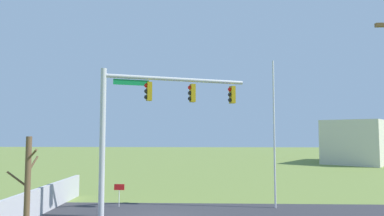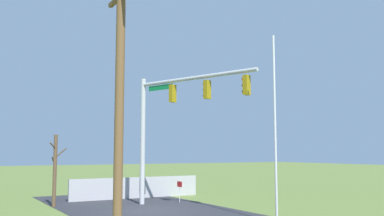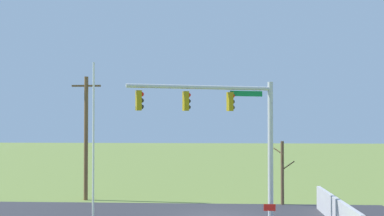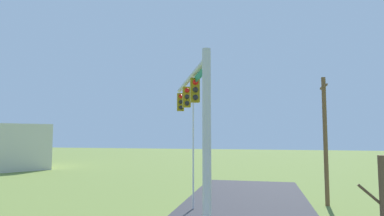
% 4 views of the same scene
% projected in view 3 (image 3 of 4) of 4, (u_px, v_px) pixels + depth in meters
% --- Properties ---
extents(road_surface, '(28.00, 8.00, 0.01)m').
position_uv_depth(road_surface, '(143.00, 216.00, 25.96)').
color(road_surface, '#2D2D33').
rests_on(road_surface, ground_plane).
extents(retaining_fence, '(0.20, 8.71, 1.33)m').
position_uv_depth(retaining_fence, '(337.00, 212.00, 23.77)').
color(retaining_fence, '#A8A8AD').
rests_on(retaining_fence, ground_plane).
extents(signal_mast, '(7.26, 2.97, 7.18)m').
position_uv_depth(signal_mast, '(231.00, 121.00, 24.34)').
color(signal_mast, '#B2B5BA').
rests_on(signal_mast, ground_plane).
extents(flagpole, '(0.10, 0.10, 7.99)m').
position_uv_depth(flagpole, '(93.00, 145.00, 23.19)').
color(flagpole, silver).
rests_on(flagpole, ground_plane).
extents(utility_pole, '(1.90, 0.26, 8.02)m').
position_uv_depth(utility_pole, '(86.00, 136.00, 31.25)').
color(utility_pole, brown).
rests_on(utility_pole, ground_plane).
extents(bare_tree, '(1.27, 1.02, 3.89)m').
position_uv_depth(bare_tree, '(282.00, 172.00, 29.49)').
color(bare_tree, brown).
rests_on(bare_tree, ground_plane).
extents(open_sign, '(0.56, 0.04, 1.22)m').
position_uv_depth(open_sign, '(270.00, 211.00, 22.70)').
color(open_sign, silver).
rests_on(open_sign, ground_plane).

